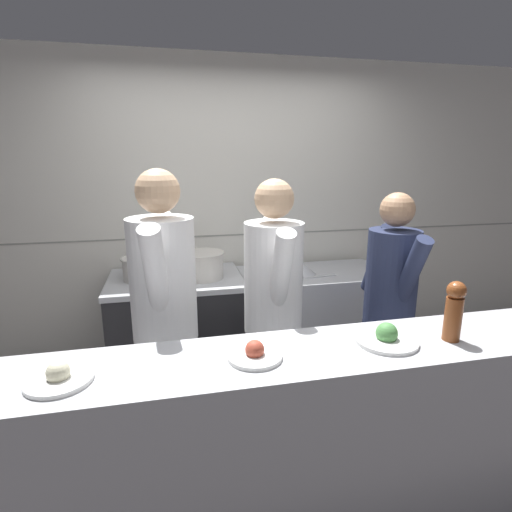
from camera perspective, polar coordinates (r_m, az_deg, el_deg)
ground_plane at (r=2.61m, az=3.43°, el=-29.83°), size 14.00×14.00×0.00m
wall_back_tiled at (r=3.46m, az=-3.42°, el=5.56°), size 8.00×0.06×2.60m
oven_range at (r=3.27m, az=-11.04°, el=-10.65°), size 1.01×0.71×0.91m
prep_counter at (r=3.48m, az=8.04°, el=-9.32°), size 1.20×0.65×0.88m
pass_counter at (r=2.08m, az=9.52°, el=-25.42°), size 2.91×0.45×1.00m
stock_pot at (r=3.11m, az=-15.69°, el=-1.56°), size 0.33×0.33×0.17m
sauce_pot at (r=3.05m, az=-7.64°, el=-1.18°), size 0.33×0.33×0.20m
mixing_bowl_steel at (r=3.24m, az=6.49°, el=-1.77°), size 0.25×0.25×0.10m
chefs_knife at (r=3.17m, az=7.54°, el=-2.97°), size 0.40×0.07×0.02m
plated_dish_main at (r=1.70m, az=-26.35°, el=-15.23°), size 0.24×0.24×0.09m
plated_dish_appetiser at (r=1.69m, az=-0.19°, el=-13.80°), size 0.23×0.23×0.08m
plated_dish_dessert at (r=1.91m, az=18.12°, el=-11.00°), size 0.28×0.28×0.10m
pepper_mill at (r=2.00m, az=26.45°, el=-6.87°), size 0.08×0.08×0.28m
chef_head_cook at (r=2.29m, az=-12.90°, el=-7.71°), size 0.40×0.77×1.75m
chef_sous at (r=2.40m, az=2.46°, el=-7.18°), size 0.37×0.74×1.69m
chef_line at (r=2.74m, az=18.52°, el=-6.30°), size 0.33×0.70×1.60m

